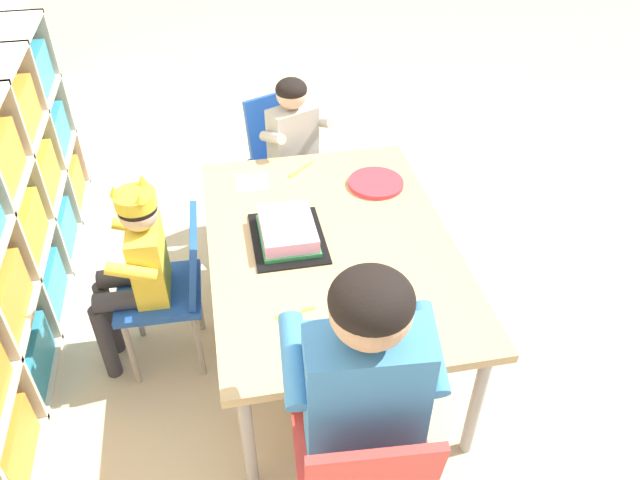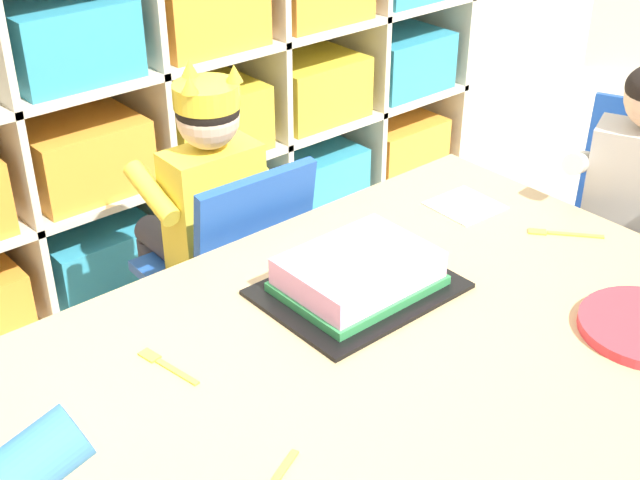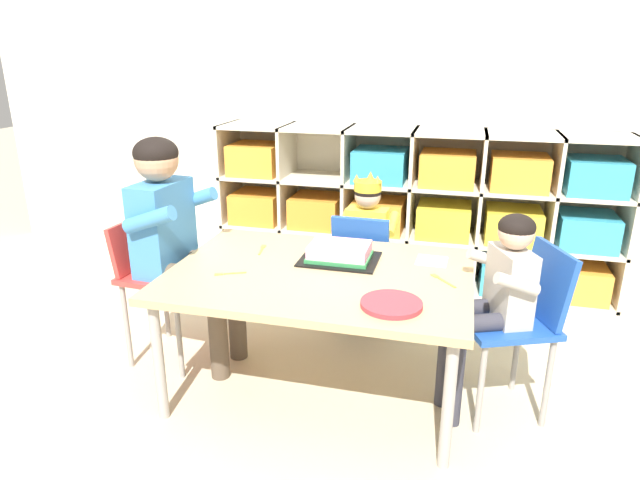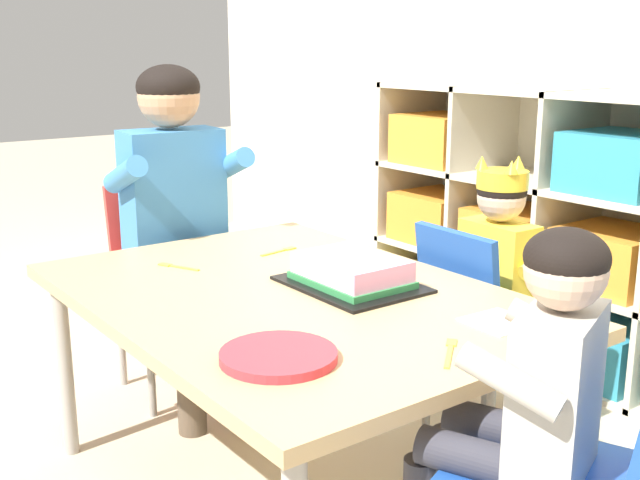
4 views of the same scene
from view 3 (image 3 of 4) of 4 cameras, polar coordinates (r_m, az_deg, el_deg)
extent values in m
plane|color=beige|center=(2.53, -0.02, -14.78)|extent=(16.00, 16.00, 0.00)
cube|color=beige|center=(3.60, 6.48, 17.82)|extent=(5.60, 0.10, 2.67)
cube|color=beige|center=(3.62, 9.74, 4.01)|extent=(2.41, 0.01, 0.97)
cube|color=beige|center=(3.74, -9.16, 4.50)|extent=(0.02, 0.39, 0.97)
cube|color=beige|center=(3.60, -3.32, 4.15)|extent=(0.02, 0.39, 0.97)
cube|color=beige|center=(3.50, 2.92, 3.72)|extent=(0.02, 0.39, 0.97)
cube|color=beige|center=(3.44, 9.44, 3.23)|extent=(0.02, 0.39, 0.97)
cube|color=beige|center=(3.43, 16.07, 2.69)|extent=(0.02, 0.39, 0.97)
cube|color=beige|center=(3.47, 22.65, 2.12)|extent=(0.02, 0.39, 0.97)
cube|color=beige|center=(3.55, 29.00, 1.53)|extent=(0.02, 0.39, 0.97)
cube|color=beige|center=(3.60, 9.03, -4.04)|extent=(2.41, 0.39, 0.02)
cube|color=beige|center=(3.49, 9.30, 0.74)|extent=(2.41, 0.39, 0.02)
cube|color=beige|center=(3.40, 9.58, 5.79)|extent=(2.41, 0.39, 0.02)
cube|color=beige|center=(3.35, 9.88, 11.06)|extent=(2.41, 0.39, 0.02)
cube|color=yellow|center=(3.75, -6.20, -1.17)|extent=(0.31, 0.31, 0.19)
cube|color=orange|center=(3.64, -0.31, -1.73)|extent=(0.31, 0.31, 0.19)
cube|color=teal|center=(3.56, 5.90, -2.30)|extent=(0.31, 0.31, 0.19)
cube|color=teal|center=(3.53, 12.31, -2.86)|extent=(0.31, 0.31, 0.19)
cube|color=teal|center=(3.54, 18.75, -3.38)|extent=(0.31, 0.31, 0.19)
cube|color=orange|center=(3.60, 25.08, -3.85)|extent=(0.31, 0.31, 0.19)
cube|color=orange|center=(3.66, -6.37, 3.47)|extent=(0.31, 0.31, 0.19)
cube|color=orange|center=(3.54, -0.32, 3.06)|extent=(0.31, 0.31, 0.19)
cube|color=orange|center=(3.46, 6.07, 2.58)|extent=(0.31, 0.31, 0.19)
cube|color=yellow|center=(3.43, 12.67, 2.05)|extent=(0.31, 0.31, 0.19)
cube|color=yellow|center=(3.44, 19.30, 1.49)|extent=(0.31, 0.31, 0.19)
cube|color=teal|center=(3.50, 25.79, 0.93)|extent=(0.31, 0.31, 0.19)
cube|color=orange|center=(3.59, -6.56, 8.34)|extent=(0.31, 0.31, 0.19)
cube|color=teal|center=(3.39, 6.26, 7.71)|extent=(0.31, 0.31, 0.19)
cube|color=orange|center=(3.35, 13.06, 7.22)|extent=(0.31, 0.31, 0.19)
cube|color=orange|center=(3.36, 19.89, 6.62)|extent=(0.31, 0.31, 0.19)
cube|color=teal|center=(3.43, 26.55, 5.95)|extent=(0.31, 0.31, 0.19)
cube|color=tan|center=(2.27, -0.03, -3.64)|extent=(1.23, 0.86, 0.03)
cylinder|color=#9E9993|center=(2.29, -16.34, -11.93)|extent=(0.04, 0.04, 0.51)
cylinder|color=#9E9993|center=(2.02, 13.13, -16.28)|extent=(0.04, 0.04, 0.51)
cylinder|color=#9E9993|center=(2.88, -8.87, -4.76)|extent=(0.04, 0.04, 0.51)
cylinder|color=#9E9993|center=(2.66, 13.77, -7.13)|extent=(0.04, 0.04, 0.51)
cube|color=#1E4CA8|center=(2.91, 4.71, -2.55)|extent=(0.32, 0.32, 0.03)
cube|color=#1E4CA8|center=(2.72, 4.18, -0.55)|extent=(0.29, 0.07, 0.29)
cylinder|color=gray|center=(3.07, 7.38, -5.02)|extent=(0.02, 0.02, 0.33)
cylinder|color=gray|center=(3.11, 2.85, -4.53)|extent=(0.02, 0.02, 0.33)
cylinder|color=gray|center=(2.84, 6.56, -6.99)|extent=(0.02, 0.02, 0.33)
cylinder|color=gray|center=(2.89, 1.69, -6.42)|extent=(0.02, 0.02, 0.33)
cube|color=yellow|center=(2.86, 4.83, 0.40)|extent=(0.21, 0.12, 0.29)
sphere|color=#DBB293|center=(2.80, 4.95, 4.61)|extent=(0.13, 0.13, 0.13)
ellipsoid|color=black|center=(2.80, 4.96, 5.00)|extent=(0.14, 0.14, 0.10)
cylinder|color=yellow|center=(2.79, 4.98, 5.60)|extent=(0.14, 0.14, 0.05)
cone|color=yellow|center=(2.84, 5.25, 6.70)|extent=(0.04, 0.04, 0.04)
cone|color=yellow|center=(2.74, 5.98, 6.26)|extent=(0.04, 0.04, 0.04)
cone|color=yellow|center=(2.76, 3.81, 6.41)|extent=(0.04, 0.04, 0.04)
cylinder|color=#33333D|center=(2.99, 6.36, -1.22)|extent=(0.08, 0.21, 0.07)
cylinder|color=#33333D|center=(3.01, 4.00, -0.99)|extent=(0.08, 0.21, 0.07)
cylinder|color=#33333D|center=(3.16, 6.57, -4.06)|extent=(0.06, 0.06, 0.35)
cylinder|color=#33333D|center=(3.18, 4.33, -3.82)|extent=(0.06, 0.06, 0.35)
cylinder|color=yellow|center=(2.86, 7.49, 1.66)|extent=(0.05, 0.17, 0.10)
cylinder|color=yellow|center=(2.91, 2.62, 2.09)|extent=(0.05, 0.17, 0.10)
cube|color=red|center=(2.64, -15.52, -3.26)|extent=(0.36, 0.39, 0.03)
cube|color=red|center=(2.69, -18.54, -0.30)|extent=(0.08, 0.34, 0.23)
cylinder|color=gray|center=(2.55, -14.39, -9.54)|extent=(0.02, 0.02, 0.42)
cylinder|color=gray|center=(2.78, -10.99, -6.80)|extent=(0.02, 0.02, 0.42)
cylinder|color=gray|center=(2.70, -19.35, -8.37)|extent=(0.02, 0.02, 0.42)
cylinder|color=gray|center=(2.92, -15.73, -5.90)|extent=(0.02, 0.02, 0.42)
cube|color=#3D7FBC|center=(2.57, -15.94, 1.23)|extent=(0.18, 0.31, 0.42)
sphere|color=tan|center=(2.50, -16.58, 8.00)|extent=(0.19, 0.19, 0.19)
ellipsoid|color=black|center=(2.49, -16.64, 8.64)|extent=(0.19, 0.19, 0.14)
cylinder|color=brown|center=(2.48, -13.87, -3.67)|extent=(0.31, 0.12, 0.10)
cylinder|color=brown|center=(2.62, -11.78, -2.26)|extent=(0.31, 0.12, 0.10)
cylinder|color=brown|center=(2.52, -10.50, -9.42)|extent=(0.08, 0.08, 0.44)
cylinder|color=brown|center=(2.66, -8.60, -7.71)|extent=(0.08, 0.08, 0.44)
cylinder|color=#3D7FBC|center=(2.38, -17.24, 2.01)|extent=(0.25, 0.08, 0.14)
cylinder|color=#3D7FBC|center=(2.65, -12.99, 4.08)|extent=(0.25, 0.08, 0.14)
cube|color=#1E4CA8|center=(2.29, 18.62, -8.05)|extent=(0.43, 0.42, 0.03)
cube|color=#1E4CA8|center=(2.30, 22.51, -4.15)|extent=(0.17, 0.29, 0.29)
cylinder|color=gray|center=(2.44, 13.88, -11.39)|extent=(0.02, 0.02, 0.39)
cylinder|color=gray|center=(2.24, 16.28, -14.55)|extent=(0.02, 0.02, 0.39)
cylinder|color=gray|center=(2.55, 19.67, -10.62)|extent=(0.02, 0.02, 0.39)
cylinder|color=gray|center=(2.36, 22.49, -13.51)|extent=(0.02, 0.02, 0.39)
cube|color=#B2ADA3|center=(2.23, 19.04, -4.51)|extent=(0.18, 0.24, 0.29)
sphere|color=#DBB293|center=(2.16, 19.65, 0.79)|extent=(0.13, 0.13, 0.13)
ellipsoid|color=black|center=(2.15, 19.71, 1.29)|extent=(0.14, 0.14, 0.10)
cylinder|color=#33333D|center=(2.29, 15.66, -6.79)|extent=(0.22, 0.15, 0.07)
cylinder|color=#33333D|center=(2.18, 16.95, -8.19)|extent=(0.22, 0.15, 0.07)
cylinder|color=#33333D|center=(2.36, 12.75, -12.15)|extent=(0.06, 0.06, 0.41)
cylinder|color=#33333D|center=(2.26, 13.87, -13.75)|extent=(0.06, 0.06, 0.41)
cylinder|color=#B2ADA3|center=(2.29, 16.91, -1.89)|extent=(0.18, 0.11, 0.10)
cylinder|color=#B2ADA3|center=(2.09, 19.70, -4.30)|extent=(0.18, 0.11, 0.10)
cube|color=black|center=(2.39, 2.03, -2.00)|extent=(0.33, 0.26, 0.01)
cube|color=#EF9EC6|center=(2.38, 2.04, -1.17)|extent=(0.25, 0.19, 0.07)
cube|color=#338E4C|center=(2.39, 2.04, -1.73)|extent=(0.26, 0.20, 0.02)
cylinder|color=#DB333D|center=(1.98, 7.40, -6.59)|extent=(0.22, 0.22, 0.02)
cube|color=white|center=(2.43, 11.49, -2.12)|extent=(0.13, 0.13, 0.00)
cube|color=yellow|center=(2.50, -6.14, -1.15)|extent=(0.03, 0.09, 0.00)
cube|color=yellow|center=(2.56, -5.88, -0.65)|extent=(0.03, 0.04, 0.00)
cube|color=yellow|center=(2.22, 12.96, -4.30)|extent=(0.08, 0.09, 0.00)
cube|color=yellow|center=(2.27, 11.81, -3.64)|extent=(0.04, 0.04, 0.00)
cube|color=yellow|center=(2.27, -8.78, -3.40)|extent=(0.09, 0.05, 0.00)
cube|color=yellow|center=(2.27, -10.43, -3.49)|extent=(0.04, 0.03, 0.00)
camera|label=1|loc=(3.30, -30.98, 25.78)|focal=34.74mm
camera|label=2|loc=(1.85, -34.27, 15.61)|focal=48.49mm
camera|label=4|loc=(1.42, 55.36, -0.96)|focal=44.10mm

